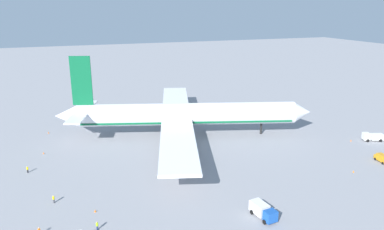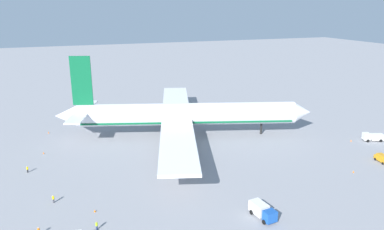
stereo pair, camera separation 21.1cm
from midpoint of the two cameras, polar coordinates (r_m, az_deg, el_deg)
name	(u,v)px [view 2 (the right image)]	position (r m, az deg, el deg)	size (l,w,h in m)	color
ground_plane	(187,135)	(114.93, -0.67, -3.16)	(600.00, 600.00, 0.00)	gray
airliner	(183,115)	(112.74, -1.37, 0.06)	(77.00, 81.39, 24.92)	white
service_truck_0	(373,137)	(122.36, 26.30, -3.05)	(6.33, 3.89, 2.49)	white
service_truck_1	(262,211)	(73.16, 10.96, -14.36)	(3.17, 6.25, 2.55)	#194CA5
service_van	(382,158)	(107.30, 27.50, -5.99)	(2.49, 4.46, 1.97)	orange
ground_worker_0	(97,226)	(70.94, -14.49, -16.27)	(0.56, 0.56, 1.65)	navy
ground_worker_2	(27,169)	(98.11, -24.12, -7.70)	(0.46, 0.46, 1.65)	black
ground_worker_3	(53,199)	(81.96, -20.65, -12.09)	(0.51, 0.51, 1.70)	#3F3F47
traffic_cone_0	(49,132)	(125.10, -21.33, -2.54)	(0.36, 0.36, 0.55)	orange
traffic_cone_1	(351,141)	(119.57, 23.50, -3.65)	(0.36, 0.36, 0.55)	orange
traffic_cone_2	(44,153)	(108.54, -21.98, -5.47)	(0.36, 0.36, 0.55)	orange
traffic_cone_3	(95,211)	(76.57, -14.78, -14.16)	(0.36, 0.36, 0.55)	orange
traffic_cone_4	(353,172)	(97.99, 23.83, -8.05)	(0.36, 0.36, 0.55)	orange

